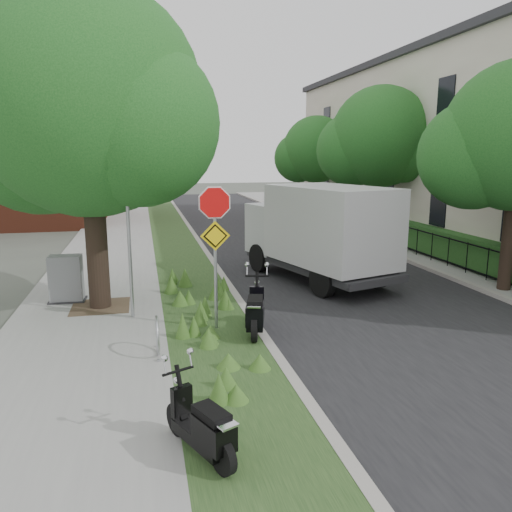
{
  "coord_description": "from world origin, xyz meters",
  "views": [
    {
      "loc": [
        -2.87,
        -9.74,
        3.84
      ],
      "look_at": [
        -0.08,
        2.47,
        1.3
      ],
      "focal_mm": 35.0,
      "sensor_mm": 36.0,
      "label": 1
    }
  ],
  "objects": [
    {
      "name": "ground",
      "position": [
        0.0,
        0.0,
        0.0
      ],
      "size": [
        120.0,
        120.0,
        0.0
      ],
      "primitive_type": "plane",
      "color": "#4C5147",
      "rests_on": "ground"
    },
    {
      "name": "sidewalk_near",
      "position": [
        -4.25,
        10.0,
        0.06
      ],
      "size": [
        3.5,
        60.0,
        0.12
      ],
      "primitive_type": "cube",
      "color": "gray",
      "rests_on": "ground"
    },
    {
      "name": "verge",
      "position": [
        -1.5,
        10.0,
        0.06
      ],
      "size": [
        2.0,
        60.0,
        0.12
      ],
      "primitive_type": "cube",
      "color": "#223F1B",
      "rests_on": "ground"
    },
    {
      "name": "kerb_near",
      "position": [
        -0.5,
        10.0,
        0.07
      ],
      "size": [
        0.2,
        60.0,
        0.13
      ],
      "primitive_type": "cube",
      "color": "#9E9991",
      "rests_on": "ground"
    },
    {
      "name": "road",
      "position": [
        3.0,
        10.0,
        0.01
      ],
      "size": [
        7.0,
        60.0,
        0.01
      ],
      "primitive_type": "cube",
      "color": "black",
      "rests_on": "ground"
    },
    {
      "name": "kerb_far",
      "position": [
        6.5,
        10.0,
        0.07
      ],
      "size": [
        0.2,
        60.0,
        0.13
      ],
      "primitive_type": "cube",
      "color": "#9E9991",
      "rests_on": "ground"
    },
    {
      "name": "footpath_far",
      "position": [
        8.2,
        10.0,
        0.06
      ],
      "size": [
        3.2,
        60.0,
        0.12
      ],
      "primitive_type": "cube",
      "color": "gray",
      "rests_on": "ground"
    },
    {
      "name": "street_tree_main",
      "position": [
        -4.08,
        2.86,
        4.8
      ],
      "size": [
        6.21,
        5.54,
        7.66
      ],
      "color": "black",
      "rests_on": "ground"
    },
    {
      "name": "bare_post",
      "position": [
        -3.2,
        1.8,
        2.12
      ],
      "size": [
        0.08,
        0.08,
        4.0
      ],
      "color": "#A5A8AD",
      "rests_on": "ground"
    },
    {
      "name": "bike_hoop",
      "position": [
        -2.7,
        -0.6,
        0.5
      ],
      "size": [
        0.06,
        0.78,
        0.77
      ],
      "color": "#A5A8AD",
      "rests_on": "ground"
    },
    {
      "name": "sign_assembly",
      "position": [
        -1.4,
        0.58,
        2.33
      ],
      "size": [
        0.94,
        0.08,
        3.22
      ],
      "color": "#A5A8AD",
      "rests_on": "ground"
    },
    {
      "name": "fence_far",
      "position": [
        7.2,
        10.0,
        0.67
      ],
      "size": [
        0.04,
        24.0,
        1.0
      ],
      "color": "black",
      "rests_on": "ground"
    },
    {
      "name": "hedge_far",
      "position": [
        7.9,
        10.0,
        0.67
      ],
      "size": [
        1.0,
        24.0,
        1.1
      ],
      "primitive_type": "cube",
      "color": "#173F16",
      "rests_on": "footpath_far"
    },
    {
      "name": "terrace_houses",
      "position": [
        11.49,
        10.0,
        4.16
      ],
      "size": [
        7.4,
        26.4,
        8.2
      ],
      "color": "beige",
      "rests_on": "ground"
    },
    {
      "name": "brick_building",
      "position": [
        -9.5,
        22.0,
        4.21
      ],
      "size": [
        9.4,
        10.4,
        8.3
      ],
      "color": "maroon",
      "rests_on": "ground"
    },
    {
      "name": "far_tree_b",
      "position": [
        6.94,
        10.05,
        4.37
      ],
      "size": [
        4.83,
        4.31,
        6.56
      ],
      "color": "black",
      "rests_on": "ground"
    },
    {
      "name": "far_tree_c",
      "position": [
        6.94,
        18.04,
        3.95
      ],
      "size": [
        4.37,
        3.89,
        5.93
      ],
      "color": "black",
      "rests_on": "ground"
    },
    {
      "name": "scooter_near",
      "position": [
        -2.23,
        -4.15,
        0.48
      ],
      "size": [
        0.78,
        1.43,
        0.73
      ],
      "color": "black",
      "rests_on": "ground"
    },
    {
      "name": "scooter_far",
      "position": [
        -0.65,
        0.03,
        0.53
      ],
      "size": [
        0.67,
        1.73,
        0.84
      ],
      "color": "black",
      "rests_on": "ground"
    },
    {
      "name": "box_truck",
      "position": [
        2.37,
        4.5,
        1.64
      ],
      "size": [
        3.63,
        5.93,
        2.51
      ],
      "color": "#262628",
      "rests_on": "ground"
    },
    {
      "name": "utility_cabinet",
      "position": [
        -4.87,
        3.5,
        0.7
      ],
      "size": [
        0.93,
        0.64,
        1.2
      ],
      "color": "#262628",
      "rests_on": "ground"
    }
  ]
}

